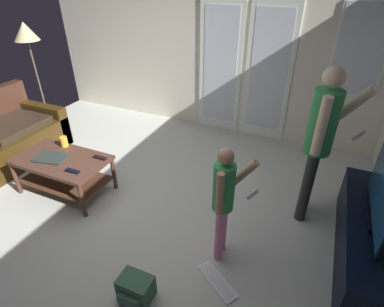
# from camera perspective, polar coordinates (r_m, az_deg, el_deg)

# --- Properties ---
(ground_plane) EXTENTS (5.62, 4.89, 0.02)m
(ground_plane) POSITION_cam_1_polar(r_m,az_deg,el_deg) (3.73, -12.62, -9.22)
(ground_plane) COLOR #B6BBB1
(wall_back_with_doors) EXTENTS (5.62, 0.09, 2.64)m
(wall_back_with_doors) POSITION_cam_1_polar(r_m,az_deg,el_deg) (5.04, 3.32, 18.86)
(wall_back_with_doors) COLOR silver
(wall_back_with_doors) RESTS_ON ground_plane
(coffee_table) EXTENTS (1.09, 0.63, 0.47)m
(coffee_table) POSITION_cam_1_polar(r_m,az_deg,el_deg) (3.94, -23.14, -2.42)
(coffee_table) COLOR #492D23
(coffee_table) RESTS_ON ground_plane
(tv_stand) EXTENTS (0.40, 1.70, 0.47)m
(tv_stand) POSITION_cam_1_polar(r_m,az_deg,el_deg) (3.31, 29.66, -13.92)
(tv_stand) COLOR black
(tv_stand) RESTS_ON ground_plane
(person_adult) EXTENTS (0.54, 0.45, 1.67)m
(person_adult) POSITION_cam_1_polar(r_m,az_deg,el_deg) (3.18, 23.12, 3.11)
(person_adult) COLOR #272D29
(person_adult) RESTS_ON ground_plane
(person_child) EXTENTS (0.37, 0.33, 1.18)m
(person_child) POSITION_cam_1_polar(r_m,az_deg,el_deg) (2.63, 6.08, -8.04)
(person_child) COLOR pink
(person_child) RESTS_ON ground_plane
(floor_lamp) EXTENTS (0.37, 0.37, 1.71)m
(floor_lamp) POSITION_cam_1_polar(r_m,az_deg,el_deg) (5.58, -28.75, 18.76)
(floor_lamp) COLOR #293529
(floor_lamp) RESTS_ON ground_plane
(backpack) EXTENTS (0.28, 0.23, 0.22)m
(backpack) POSITION_cam_1_polar(r_m,az_deg,el_deg) (2.78, -10.60, -23.75)
(backpack) COLOR #375C42
(backpack) RESTS_ON ground_plane
(loose_keyboard) EXTENTS (0.44, 0.35, 0.02)m
(loose_keyboard) POSITION_cam_1_polar(r_m,az_deg,el_deg) (2.91, 4.73, -22.86)
(loose_keyboard) COLOR white
(loose_keyboard) RESTS_ON ground_plane
(laptop_closed) EXTENTS (0.40, 0.32, 0.02)m
(laptop_closed) POSITION_cam_1_polar(r_m,az_deg,el_deg) (3.92, -25.10, -0.71)
(laptop_closed) COLOR #2A342F
(laptop_closed) RESTS_ON coffee_table
(cup_near_edge) EXTENTS (0.09, 0.09, 0.13)m
(cup_near_edge) POSITION_cam_1_polar(r_m,az_deg,el_deg) (4.10, -23.02, 2.08)
(cup_near_edge) COLOR gold
(cup_near_edge) RESTS_ON coffee_table
(tv_remote_black) EXTENTS (0.17, 0.05, 0.02)m
(tv_remote_black) POSITION_cam_1_polar(r_m,az_deg,el_deg) (3.71, -16.98, -0.76)
(tv_remote_black) COLOR black
(tv_remote_black) RESTS_ON coffee_table
(dvd_remote_slim) EXTENTS (0.17, 0.06, 0.02)m
(dvd_remote_slim) POSITION_cam_1_polar(r_m,az_deg,el_deg) (3.57, -21.64, -3.10)
(dvd_remote_slim) COLOR black
(dvd_remote_slim) RESTS_ON coffee_table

